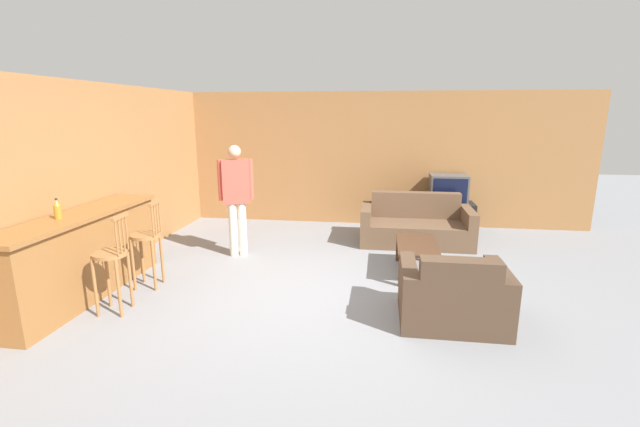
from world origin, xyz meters
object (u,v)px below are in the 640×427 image
armchair_near (453,297)px  tv (448,189)px  couch_far (416,226)px  bottle (58,210)px  bar_chair_mid (147,242)px  coffee_table (417,248)px  person_by_window (236,194)px  bar_chair_near (112,262)px  tv_unit (446,216)px

armchair_near → tv: size_ratio=1.62×
couch_far → bottle: (-4.17, -3.10, 0.86)m
bar_chair_mid → tv: 5.34m
tv → coffee_table: bearing=-107.1°
coffee_table → person_by_window: 2.80m
bar_chair_near → tv: bar_chair_near is taller
coffee_table → tv_unit: (0.73, 2.38, -0.10)m
bar_chair_near → person_by_window: 2.24m
couch_far → tv: bearing=54.3°
bar_chair_near → person_by_window: person_by_window is taller
tv_unit → person_by_window: (-3.44, -1.99, 0.71)m
bar_chair_near → bar_chair_mid: (-0.00, 0.73, 0.00)m
tv → bottle: (-4.81, -3.99, 0.34)m
couch_far → bottle: bearing=-143.4°
bar_chair_near → armchair_near: 3.73m
bar_chair_mid → coffee_table: bearing=15.6°
armchair_near → tv_unit: size_ratio=1.10×
couch_far → bar_chair_near: bearing=-137.9°
bar_chair_near → tv_unit: bar_chair_near is taller
couch_far → bar_chair_mid: bearing=-145.2°
tv → bottle: size_ratio=2.90×
bar_chair_near → tv_unit: bearing=44.4°
tv_unit → person_by_window: size_ratio=0.58×
tv → bar_chair_near: bearing=-135.7°
bar_chair_mid → coffee_table: bar_chair_mid is taller
bar_chair_mid → tv_unit: 5.35m
bar_chair_mid → armchair_near: 3.75m
armchair_near → coffee_table: size_ratio=1.02×
armchair_near → coffee_table: armchair_near is taller
bar_chair_mid → coffee_table: (3.43, 0.96, -0.22)m
tv_unit → bottle: 6.31m
tv → bottle: bottle is taller
couch_far → bottle: size_ratio=7.98×
bar_chair_near → coffee_table: size_ratio=1.05×
bar_chair_near → couch_far: 4.76m
couch_far → bottle: 5.27m
bar_chair_mid → person_by_window: person_by_window is taller
coffee_table → tv: (0.73, 2.38, 0.44)m
coffee_table → bottle: 4.45m
tv_unit → tv: bearing=-90.0°
armchair_near → bottle: (-4.35, -0.19, 0.85)m
tv_unit → person_by_window: bearing=-150.0°
tv → person_by_window: bearing=-150.0°
coffee_table → bottle: size_ratio=4.60×
bottle → bar_chair_mid: bearing=45.2°
tv → bottle: bearing=-140.4°
bottle → coffee_table: bearing=21.5°
bar_chair_mid → bottle: size_ratio=4.83×
couch_far → coffee_table: bearing=-93.7°
couch_far → person_by_window: (-2.80, -1.10, 0.70)m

